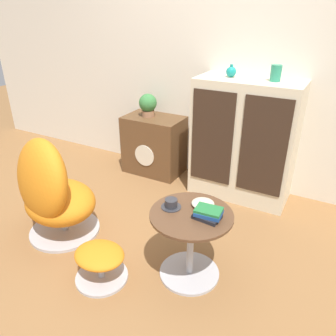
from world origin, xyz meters
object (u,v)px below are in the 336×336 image
(coffee_table, at_px, (190,240))
(teacup, at_px, (171,204))
(book_stack, at_px, (208,214))
(bowl, at_px, (203,203))
(ottoman, at_px, (100,260))
(vase_leftmost, at_px, (231,72))
(vase_inner_left, at_px, (276,73))
(sideboard, at_px, (244,140))
(potted_plant, at_px, (148,104))
(tv_console, at_px, (154,145))
(egg_chair, at_px, (52,192))

(coffee_table, bearing_deg, teacup, 179.13)
(book_stack, xyz_separation_m, bowl, (-0.08, 0.11, -0.01))
(ottoman, distance_m, vase_leftmost, 1.85)
(ottoman, height_order, vase_leftmost, vase_leftmost)
(vase_inner_left, distance_m, teacup, 1.41)
(sideboard, xyz_separation_m, potted_plant, (-1.04, 0.03, 0.19))
(ottoman, bearing_deg, sideboard, 73.65)
(ottoman, distance_m, vase_inner_left, 1.95)
(ottoman, height_order, teacup, teacup)
(tv_console, distance_m, potted_plant, 0.44)
(ottoman, relative_size, vase_leftmost, 3.30)
(book_stack, bearing_deg, tv_console, 132.30)
(vase_inner_left, bearing_deg, teacup, -103.65)
(tv_console, relative_size, teacup, 4.79)
(ottoman, relative_size, potted_plant, 1.50)
(potted_plant, bearing_deg, coffee_table, -48.86)
(teacup, height_order, bowl, teacup)
(vase_inner_left, relative_size, book_stack, 0.75)
(sideboard, height_order, vase_leftmost, vase_leftmost)
(book_stack, bearing_deg, teacup, -179.38)
(egg_chair, distance_m, vase_inner_left, 1.99)
(potted_plant, xyz_separation_m, book_stack, (1.19, -1.24, -0.22))
(coffee_table, xyz_separation_m, teacup, (-0.14, 0.00, 0.23))
(book_stack, bearing_deg, sideboard, 97.22)
(sideboard, bearing_deg, vase_leftmost, 178.72)
(sideboard, xyz_separation_m, coffee_table, (0.05, -1.22, -0.26))
(ottoman, distance_m, potted_plant, 1.77)
(tv_console, relative_size, potted_plant, 2.64)
(potted_plant, bearing_deg, ottoman, -69.40)
(egg_chair, relative_size, potted_plant, 3.60)
(book_stack, distance_m, bowl, 0.14)
(ottoman, bearing_deg, coffee_table, 32.73)
(tv_console, xyz_separation_m, teacup, (0.87, -1.24, 0.21))
(bowl, bearing_deg, sideboard, 93.82)
(book_stack, bearing_deg, ottoman, -151.73)
(potted_plant, height_order, bowl, potted_plant)
(ottoman, bearing_deg, teacup, 42.35)
(ottoman, xyz_separation_m, teacup, (0.35, 0.32, 0.36))
(tv_console, relative_size, coffee_table, 1.18)
(vase_inner_left, distance_m, bowl, 1.29)
(book_stack, relative_size, bowl, 1.19)
(potted_plant, distance_m, teacup, 1.57)
(tv_console, distance_m, vase_inner_left, 1.45)
(teacup, distance_m, book_stack, 0.25)
(tv_console, distance_m, vase_leftmost, 1.16)
(book_stack, bearing_deg, vase_leftmost, 105.07)
(vase_leftmost, relative_size, book_stack, 0.61)
(egg_chair, height_order, coffee_table, egg_chair)
(egg_chair, relative_size, bowl, 5.72)
(egg_chair, bearing_deg, coffee_table, 5.65)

